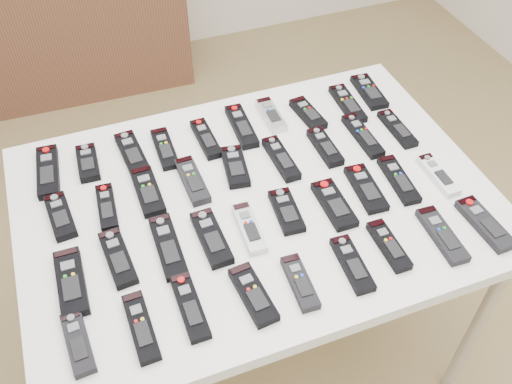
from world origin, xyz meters
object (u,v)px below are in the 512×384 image
object	(u,v)px
remote_2	(132,153)
remote_10	(60,216)
remote_19	(71,282)
remote_23	(249,228)
remote_27	(399,180)
remote_15	(281,159)
remote_6	(271,115)
remote_32	(253,294)
table	(256,212)
remote_30	(141,327)
remote_13	(192,181)
remote_37	(485,224)
remote_20	(118,258)
remote_8	(348,104)
remote_35	(389,245)
remote_3	(165,149)
remote_7	(308,114)
remote_17	(363,136)
remote_22	(211,238)
remote_12	(148,191)
remote_5	(242,126)
remote_14	(235,167)
remote_0	(48,172)
remote_28	(438,175)
remote_18	(397,129)
remote_11	(107,207)
remote_29	(78,343)
remote_4	(206,139)
sideboard	(37,30)
remote_31	(190,307)
remote_9	(369,92)
remote_25	(334,204)
remote_33	(300,282)
remote_24	(286,211)
remote_34	(352,264)

from	to	relation	value
remote_2	remote_10	bearing A→B (deg)	-146.22
remote_19	remote_23	distance (m)	0.44
remote_27	remote_10	bearing A→B (deg)	172.57
remote_15	remote_27	bearing A→B (deg)	-36.58
remote_6	remote_32	size ratio (longest dim) A/B	0.93
table	remote_30	size ratio (longest dim) A/B	7.10
remote_13	remote_37	world-z (taller)	remote_13
remote_30	remote_37	xyz separation A→B (m)	(0.88, -0.02, 0.00)
remote_20	remote_10	bearing A→B (deg)	116.98
remote_8	remote_35	bearing A→B (deg)	-104.29
remote_2	remote_8	xyz separation A→B (m)	(0.68, -0.01, 0.00)
table	remote_15	world-z (taller)	remote_15
remote_3	remote_32	size ratio (longest dim) A/B	1.03
remote_7	remote_6	bearing A→B (deg)	156.47
remote_17	remote_22	size ratio (longest dim) A/B	1.08
remote_12	remote_15	distance (m)	0.38
remote_2	remote_17	distance (m)	0.68
remote_5	remote_15	size ratio (longest dim) A/B	1.09
remote_14	remote_35	world-z (taller)	same
remote_0	remote_27	xyz separation A→B (m)	(0.89, -0.37, -0.00)
remote_13	remote_28	distance (m)	0.68
remote_10	remote_18	distance (m)	0.99
remote_11	remote_29	world-z (taller)	same
remote_18	remote_4	bearing A→B (deg)	163.95
sideboard	remote_19	world-z (taller)	remote_19
remote_7	remote_31	distance (m)	0.75
remote_4	remote_29	distance (m)	0.70
remote_9	remote_25	size ratio (longest dim) A/B	1.02
remote_0	remote_9	bearing A→B (deg)	5.80
remote_6	remote_11	size ratio (longest dim) A/B	0.97
remote_2	remote_37	size ratio (longest dim) A/B	1.02
remote_27	remote_33	world-z (taller)	remote_33
remote_24	remote_28	bearing A→B (deg)	1.57
sideboard	remote_34	bearing A→B (deg)	-71.69
remote_15	remote_0	bearing A→B (deg)	162.59
remote_5	remote_8	size ratio (longest dim) A/B	1.04
remote_14	remote_20	xyz separation A→B (m)	(-0.37, -0.20, -0.00)
remote_14	remote_24	bearing A→B (deg)	-62.24
remote_28	remote_11	bearing A→B (deg)	167.43
remote_28	remote_32	distance (m)	0.64
remote_12	remote_2	bearing A→B (deg)	92.17
remote_7	remote_23	bearing A→B (deg)	-137.90
remote_7	remote_8	bearing A→B (deg)	-4.43
remote_19	remote_28	xyz separation A→B (m)	(1.00, 0.01, -0.00)
remote_14	remote_23	distance (m)	0.23
remote_18	remote_24	distance (m)	0.48
remote_7	remote_14	xyz separation A→B (m)	(-0.29, -0.14, -0.00)
remote_27	remote_34	distance (m)	0.33
sideboard	remote_30	size ratio (longest dim) A/B	8.47
remote_2	remote_9	world-z (taller)	same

